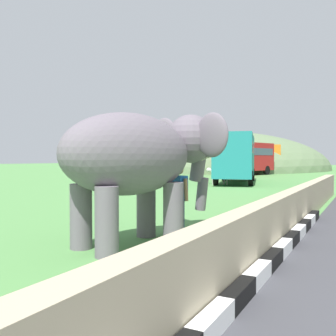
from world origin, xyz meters
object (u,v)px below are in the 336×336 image
bus_red (245,156)px  cow_near (219,172)px  bus_teal (236,155)px  person_handler (179,196)px  elephant (142,156)px  bus_orange (268,156)px

bus_red → cow_near: 15.24m
bus_teal → person_handler: bearing=-166.0°
bus_teal → bus_red: (12.72, 3.11, -0.00)m
elephant → cow_near: 18.57m
person_handler → elephant: bearing=165.0°
person_handler → bus_orange: bus_orange is taller
elephant → bus_teal: bus_teal is taller
person_handler → cow_near: size_ratio=0.86×
person_handler → bus_teal: size_ratio=0.18×
bus_orange → cow_near: (-26.22, -2.87, -1.21)m
person_handler → bus_teal: 19.62m
person_handler → bus_red: bearing=13.9°
bus_red → person_handler: bearing=-166.1°
cow_near → bus_red: bearing=10.1°
bus_orange → bus_red: bearing=-178.9°
elephant → bus_teal: 20.61m
bus_orange → cow_near: size_ratio=5.22×
elephant → bus_red: size_ratio=0.46×
bus_teal → cow_near: size_ratio=4.81×
person_handler → bus_orange: (42.98, 8.05, 1.16)m
elephant → person_handler: 1.49m
bus_teal → bus_red: same height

